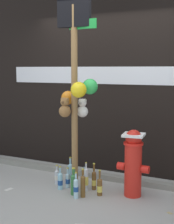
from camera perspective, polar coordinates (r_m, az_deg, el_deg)
name	(u,v)px	position (r m, az deg, el deg)	size (l,w,h in m)	color
ground_plane	(69,200)	(4.28, -3.16, -15.01)	(14.00, 14.00, 0.00)	#9E9B93
building_wall	(112,57)	(5.22, 4.35, 9.61)	(10.00, 0.21, 3.66)	black
curb_strip	(98,176)	(5.03, 1.99, -11.03)	(8.00, 0.12, 0.08)	gray
memorial_post	(76,81)	(4.29, -1.90, 5.40)	(0.59, 0.48, 2.53)	olive
fire_hydrant	(133,161)	(4.29, 8.06, -8.54)	(0.42, 0.30, 0.87)	red
bottle_0	(68,180)	(4.64, -3.38, -11.74)	(0.06, 0.06, 0.29)	#B2DBEA
bottle_1	(86,179)	(4.50, -0.17, -11.66)	(0.06, 0.06, 0.40)	silver
bottle_2	(100,187)	(4.36, 2.21, -12.87)	(0.07, 0.07, 0.34)	brown
bottle_3	(57,177)	(4.79, -5.26, -11.15)	(0.07, 0.07, 0.28)	silver
bottle_4	(60,181)	(4.58, -4.70, -11.85)	(0.07, 0.07, 0.32)	#93CCE0
bottle_5	(94,180)	(4.55, 1.22, -11.77)	(0.06, 0.06, 0.37)	brown
bottle_6	(76,188)	(4.27, -1.93, -13.10)	(0.06, 0.06, 0.34)	#B2DBEA
bottle_7	(74,183)	(4.38, -2.34, -12.31)	(0.08, 0.08, 0.36)	#337038
bottle_8	(83,185)	(4.29, -0.72, -12.65)	(0.06, 0.06, 0.38)	brown
bottle_9	(70,172)	(4.84, -2.92, -10.43)	(0.07, 0.07, 0.37)	#93CCE0
bottle_10	(85,177)	(4.70, -0.33, -11.36)	(0.08, 0.08, 0.29)	#B2DBEA
litter_2	(170,213)	(4.03, 14.25, -16.70)	(0.06, 0.04, 0.01)	tan
litter_3	(9,189)	(4.72, -13.51, -12.96)	(0.12, 0.06, 0.01)	silver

